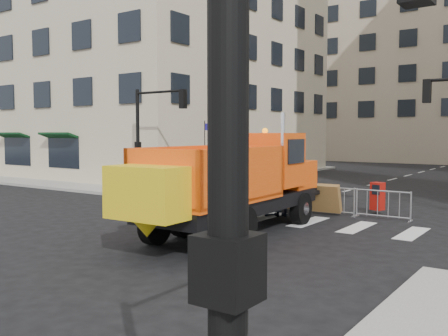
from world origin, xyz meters
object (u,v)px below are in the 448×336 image
Objects in this scene: plow_truck at (232,180)px; cop_c at (282,190)px; cop_b at (266,189)px; newspaper_box at (377,196)px; worker at (202,173)px; cop_a at (276,190)px.

plow_truck reaches higher than cop_c.
plow_truck is 4.88× the size of cop_b.
plow_truck is at bearing 47.63° from cop_c.
plow_truck reaches higher than newspaper_box.
cop_c is at bearing -58.79° from worker.
cop_b is 0.69m from cop_c.
cop_b is at bearing 86.20° from cop_a.
cop_b is 1.00× the size of worker.
cop_c is 0.98× the size of worker.
cop_a is at bearing -53.58° from worker.
cop_c is at bearing -148.76° from cop_b.
cop_b is at bearing 13.21° from plow_truck.
plow_truck is 9.10× the size of newspaper_box.
newspaper_box is (9.05, -0.38, -0.48)m from worker.
plow_truck is 9.72m from worker.
cop_b reaches higher than newspaper_box.
newspaper_box is (2.78, 2.77, -0.31)m from cop_c.
plow_truck is 5.77× the size of cop_a.
plow_truck reaches higher than cop_b.
cop_c is (0.68, 0.07, -0.02)m from cop_b.
cop_a is 1.28m from cop_c.
cop_c is 3.94m from newspaper_box.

